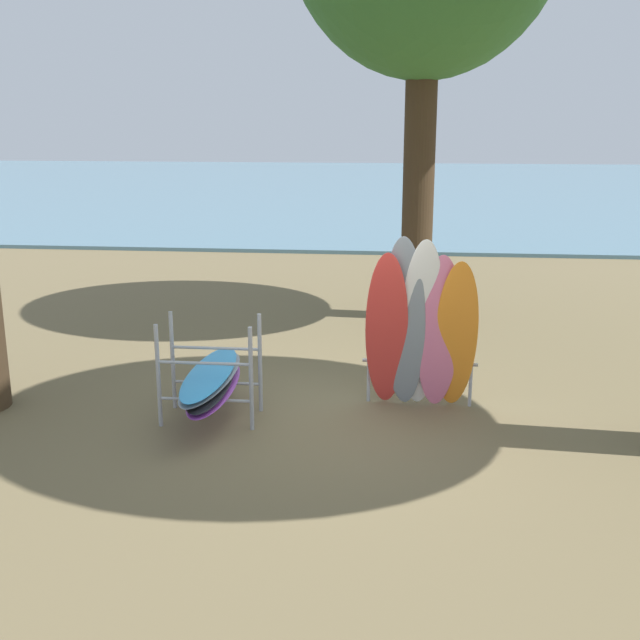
% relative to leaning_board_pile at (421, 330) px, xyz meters
% --- Properties ---
extents(ground_plane, '(80.00, 80.00, 0.00)m').
position_rel_leaning_board_pile_xyz_m(ground_plane, '(-1.06, -0.41, -1.04)').
color(ground_plane, brown).
extents(lake_water, '(80.00, 36.00, 0.10)m').
position_rel_leaning_board_pile_xyz_m(lake_water, '(-1.06, 28.94, -0.99)').
color(lake_water, slate).
rests_on(lake_water, ground).
extents(leaning_board_pile, '(1.45, 0.64, 2.23)m').
position_rel_leaning_board_pile_xyz_m(leaning_board_pile, '(0.00, 0.00, 0.00)').
color(leaning_board_pile, red).
rests_on(leaning_board_pile, ground).
extents(board_storage_rack, '(1.15, 2.13, 1.25)m').
position_rel_leaning_board_pile_xyz_m(board_storage_rack, '(-2.50, -0.53, -0.54)').
color(board_storage_rack, '#9EA0A5').
rests_on(board_storage_rack, ground).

